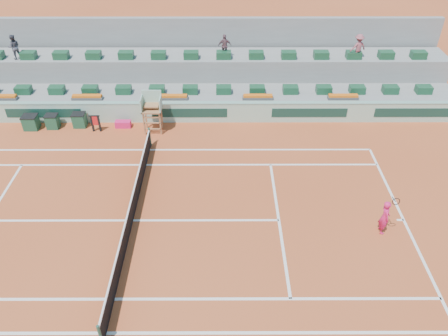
{
  "coord_description": "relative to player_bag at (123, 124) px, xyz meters",
  "views": [
    {
      "loc": [
        3.96,
        -13.95,
        13.28
      ],
      "look_at": [
        4.0,
        2.5,
        1.0
      ],
      "focal_mm": 35.0,
      "sensor_mm": 36.0,
      "label": 1
    }
  ],
  "objects": [
    {
      "name": "towel_rack",
      "position": [
        -1.43,
        -0.45,
        0.41
      ],
      "size": [
        0.58,
        0.1,
        1.03
      ],
      "color": "black",
      "rests_on": "ground"
    },
    {
      "name": "spectator_left",
      "position": [
        -6.88,
        3.81,
        3.15
      ],
      "size": [
        0.9,
        0.81,
        1.5
      ],
      "primitive_type": "imported",
      "rotation": [
        0.0,
        0.0,
        3.55
      ],
      "color": "#454550",
      "rests_on": "seating_tier_upper"
    },
    {
      "name": "player_bag",
      "position": [
        0.0,
        0.0,
        0.0
      ],
      "size": [
        0.89,
        0.39,
        0.39
      ],
      "primitive_type": "cube",
      "color": "#E71E65",
      "rests_on": "ground"
    },
    {
      "name": "spectator_mid",
      "position": [
        5.91,
        4.05,
        3.11
      ],
      "size": [
        0.86,
        0.4,
        1.42
      ],
      "primitive_type": "imported",
      "rotation": [
        0.0,
        0.0,
        3.21
      ],
      "color": "#6D4952",
      "rests_on": "seating_tier_upper"
    },
    {
      "name": "tennis_net",
      "position": [
        1.84,
        -7.85,
        0.33
      ],
      "size": [
        0.1,
        11.97,
        1.1
      ],
      "color": "black",
      "rests_on": "ground"
    },
    {
      "name": "drink_cooler_a",
      "position": [
        -2.52,
        0.1,
        0.23
      ],
      "size": [
        0.75,
        0.65,
        0.84
      ],
      "color": "#184830",
      "rests_on": "ground"
    },
    {
      "name": "seat_row_lower",
      "position": [
        1.84,
        1.95,
        1.22
      ],
      "size": [
        32.9,
        0.6,
        0.44
      ],
      "color": "#17472B",
      "rests_on": "seating_tier_lower"
    },
    {
      "name": "tennis_player",
      "position": [
        12.51,
        -8.52,
        0.63
      ],
      "size": [
        0.4,
        0.86,
        2.28
      ],
      "color": "#E71E65",
      "rests_on": "ground"
    },
    {
      "name": "drink_cooler_c",
      "position": [
        -5.24,
        -0.15,
        0.23
      ],
      "size": [
        0.84,
        0.73,
        0.84
      ],
      "color": "#184830",
      "rests_on": "ground"
    },
    {
      "name": "stadium_back_wall",
      "position": [
        1.84,
        6.05,
        2.0
      ],
      "size": [
        36.0,
        0.4,
        4.4
      ],
      "primitive_type": "cube",
      "color": "gray",
      "rests_on": "ground"
    },
    {
      "name": "seating_tier_lower",
      "position": [
        1.84,
        2.85,
        0.4
      ],
      "size": [
        36.0,
        4.0,
        1.2
      ],
      "primitive_type": "cube",
      "color": "gray",
      "rests_on": "ground"
    },
    {
      "name": "umpire_chair",
      "position": [
        1.84,
        -0.35,
        1.35
      ],
      "size": [
        1.1,
        0.9,
        2.4
      ],
      "color": "#99613A",
      "rests_on": "ground"
    },
    {
      "name": "flower_planters",
      "position": [
        0.34,
        1.15,
        1.14
      ],
      "size": [
        26.8,
        0.36,
        0.28
      ],
      "color": "#4B4B4B",
      "rests_on": "seating_tier_lower"
    },
    {
      "name": "ground",
      "position": [
        1.84,
        -7.85,
        -0.2
      ],
      "size": [
        90.0,
        90.0,
        0.0
      ],
      "primitive_type": "plane",
      "color": "#AB4521",
      "rests_on": "ground"
    },
    {
      "name": "seat_row_upper",
      "position": [
        1.84,
        3.85,
        2.62
      ],
      "size": [
        32.9,
        0.6,
        0.44
      ],
      "color": "#17472B",
      "rests_on": "seating_tier_upper"
    },
    {
      "name": "advertising_hoarding",
      "position": [
        1.87,
        0.65,
        0.44
      ],
      "size": [
        36.0,
        0.34,
        1.26
      ],
      "color": "#9BC3AC",
      "rests_on": "ground"
    },
    {
      "name": "seating_tier_upper",
      "position": [
        1.84,
        4.45,
        1.1
      ],
      "size": [
        36.0,
        2.4,
        2.6
      ],
      "primitive_type": "cube",
      "color": "gray",
      "rests_on": "ground"
    },
    {
      "name": "court_lines",
      "position": [
        1.84,
        -7.85,
        -0.19
      ],
      "size": [
        23.89,
        11.09,
        0.01
      ],
      "color": "white",
      "rests_on": "ground"
    },
    {
      "name": "drink_cooler_b",
      "position": [
        -4.03,
        -0.06,
        0.23
      ],
      "size": [
        0.7,
        0.61,
        0.84
      ],
      "color": "#184830",
      "rests_on": "ground"
    },
    {
      "name": "spectator_right",
      "position": [
        14.0,
        3.75,
        3.17
      ],
      "size": [
        1.12,
        0.84,
        1.54
      ],
      "primitive_type": "imported",
      "rotation": [
        0.0,
        0.0,
        3.43
      ],
      "color": "#9B4D56",
      "rests_on": "seating_tier_upper"
    }
  ]
}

